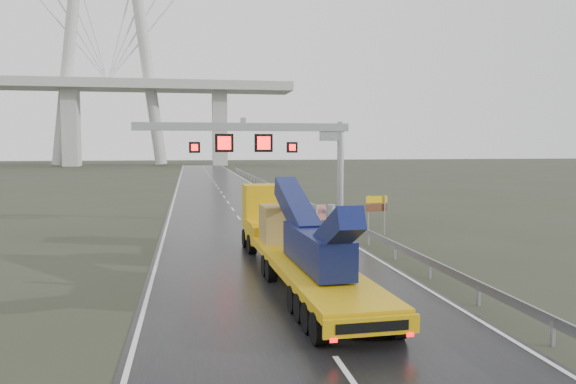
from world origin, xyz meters
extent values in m
plane|color=#2D3021|center=(0.00, 0.00, 0.00)|extent=(400.00, 400.00, 0.00)
cube|color=black|center=(0.00, 40.00, 0.01)|extent=(11.00, 200.00, 0.02)
cube|color=#A9A8A4|center=(6.90, 18.00, 0.15)|extent=(1.20, 1.20, 0.30)
cylinder|color=#9EA2A7|center=(6.90, 18.00, 3.60)|extent=(0.48, 0.48, 7.20)
cube|color=#9EA2A7|center=(0.00, 18.00, 6.80)|extent=(14.80, 0.55, 0.55)
cube|color=#9EA2A7|center=(6.10, 18.00, 6.30)|extent=(1.40, 0.35, 0.90)
cube|color=#9EA2A7|center=(0.00, 18.00, 7.25)|extent=(0.35, 0.35, 0.35)
cube|color=black|center=(-1.30, 17.95, 5.70)|extent=(1.25, 0.25, 1.25)
cube|color=#FF0C0C|center=(-1.30, 17.81, 5.70)|extent=(0.90, 0.02, 0.90)
cube|color=black|center=(1.40, 17.95, 5.70)|extent=(1.25, 0.25, 1.25)
cube|color=#FF0C0C|center=(1.40, 17.81, 5.70)|extent=(0.90, 0.02, 0.90)
cube|color=black|center=(-3.30, 17.95, 5.40)|extent=(0.75, 0.25, 0.75)
cube|color=#FF0C0C|center=(-3.30, 17.81, 5.40)|extent=(0.54, 0.02, 0.54)
cube|color=black|center=(3.40, 17.95, 5.40)|extent=(0.75, 0.25, 0.75)
cube|color=#FF0C0C|center=(3.40, 17.81, 5.40)|extent=(0.54, 0.02, 0.54)
cube|color=#A9A8A4|center=(-35.00, 140.00, 10.50)|extent=(4.00, 6.00, 21.00)
cube|color=#A9A8A4|center=(5.00, 140.00, 10.50)|extent=(4.00, 6.00, 21.00)
cube|color=#CA920B|center=(0.74, -0.21, 0.97)|extent=(3.03, 12.96, 0.32)
cube|color=#CA920B|center=(0.98, -6.78, 0.78)|extent=(2.67, 0.21, 0.51)
cube|color=black|center=(0.98, -6.85, 0.78)|extent=(2.02, 0.09, 0.28)
cube|color=#FF0505|center=(-0.08, -6.88, 0.51)|extent=(0.20, 0.04, 0.11)
cube|color=#FF0505|center=(2.04, -6.81, 0.51)|extent=(0.20, 0.04, 0.11)
cube|color=#CA920B|center=(0.50, 6.59, 1.33)|extent=(2.43, 1.19, 0.46)
cube|color=#CA920B|center=(0.45, 8.06, 1.10)|extent=(2.49, 2.84, 1.10)
cube|color=#CA920B|center=(0.39, 9.72, 2.21)|extent=(2.36, 1.92, 2.39)
cube|color=black|center=(0.35, 10.65, 2.48)|extent=(2.12, 0.12, 1.10)
cube|color=#0E1E42|center=(0.77, -1.13, 1.84)|extent=(1.48, 5.56, 1.29)
cube|color=#0E1E42|center=(0.66, 2.09, 2.94)|extent=(1.10, 5.10, 2.35)
cube|color=#0E1E42|center=(0.86, -3.43, 2.67)|extent=(0.96, 3.67, 2.22)
cylinder|color=#9EA2A7|center=(1.33, -1.11, 2.67)|extent=(0.29, 0.29, 1.47)
cube|color=tan|center=(0.57, 4.57, 1.95)|extent=(2.09, 2.09, 1.66)
cylinder|color=black|center=(0.89, -4.35, 0.46)|extent=(2.70, 1.01, 0.92)
cylinder|color=black|center=(0.66, 2.09, 0.46)|extent=(2.70, 1.01, 0.92)
cylinder|color=black|center=(0.39, 9.53, 0.51)|extent=(2.52, 1.10, 1.01)
cylinder|color=#9EA2A7|center=(7.11, 12.24, 1.24)|extent=(0.08, 0.08, 2.49)
cylinder|color=#9EA2A7|center=(8.15, 12.24, 1.24)|extent=(0.08, 0.08, 2.49)
cube|color=yellow|center=(7.63, 12.24, 2.23)|extent=(1.44, 0.30, 0.41)
cube|color=#592F19|center=(7.63, 12.24, 1.71)|extent=(1.44, 0.30, 0.47)
cube|color=red|center=(6.00, 20.00, 0.55)|extent=(0.66, 0.36, 1.11)
camera|label=1|loc=(-3.68, -20.54, 5.51)|focal=35.00mm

